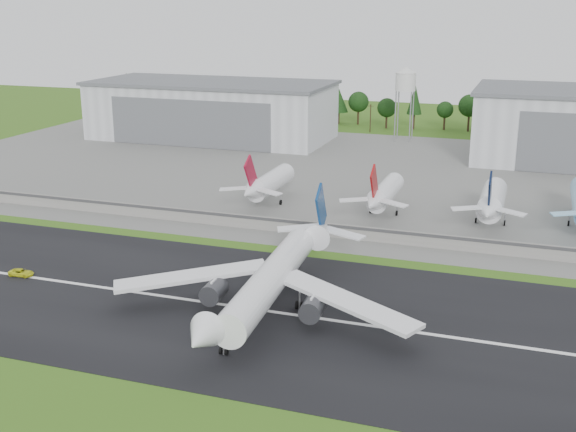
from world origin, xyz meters
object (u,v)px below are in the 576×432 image
at_px(ground_vehicle, 21,273).
at_px(parked_jet_red_b, 383,194).
at_px(parked_jet_red_a, 267,184).
at_px(parked_jet_navy, 491,202).
at_px(main_airliner, 269,288).

xyz_separation_m(ground_vehicle, parked_jet_red_b, (60.77, 66.53, 5.16)).
distance_m(parked_jet_red_a, parked_jet_navy, 59.41).
bearing_deg(ground_vehicle, parked_jet_red_b, -47.46).
bearing_deg(main_airliner, ground_vehicle, -4.28).
xyz_separation_m(parked_jet_red_a, parked_jet_navy, (59.41, 0.03, 0.23)).
bearing_deg(ground_vehicle, parked_jet_navy, -57.91).
height_order(main_airliner, parked_jet_red_b, main_airliner).
height_order(parked_jet_red_a, parked_jet_red_b, parked_jet_red_a).
xyz_separation_m(parked_jet_red_b, parked_jet_navy, (27.17, 0.06, 0.37)).
bearing_deg(parked_jet_red_b, parked_jet_navy, 0.12).
bearing_deg(parked_jet_red_b, main_airliner, -95.64).
distance_m(main_airliner, parked_jet_navy, 75.07).
relative_size(main_airliner, ground_vehicle, 11.60).
bearing_deg(parked_jet_red_b, ground_vehicle, -132.41).
height_order(parked_jet_red_a, parked_jet_navy, parked_jet_navy).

